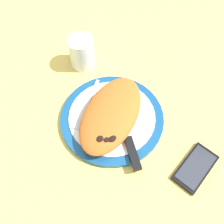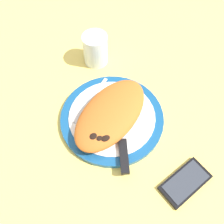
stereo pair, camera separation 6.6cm
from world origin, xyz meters
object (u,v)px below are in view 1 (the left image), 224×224
Objects in this scene: calzone at (112,114)px; water_glass at (82,54)px; plate at (112,118)px; fork at (85,108)px; smartphone at (195,168)px; knife at (129,142)px.

calzone is 2.68× the size of water_glass.
fork is (0.02, -7.54, 1.12)cm from plate.
plate is 1.65× the size of fork.
plate is 3.29cm from calzone.
plate is 2.04× the size of smartphone.
water_glass reaches higher than plate.
plate is at bearing 90.18° from fork.
plate is 8.95cm from knife.
calzone reaches higher than smartphone.
calzone reaches higher than fork.
smartphone is 1.41× the size of water_glass.
knife reaches higher than smartphone.
smartphone is at bearing 77.96° from fork.
smartphone is (6.59, 30.88, -1.39)cm from fork.
calzone is 1.54× the size of fork.
calzone is at bearing 84.76° from fork.
knife is at bearing 43.76° from water_glass.
plate is 24.26cm from smartphone.
water_glass is (-22.17, -21.23, 1.98)cm from knife.
calzone is at bearing -130.68° from knife.
water_glass reaches higher than smartphone.
plate is at bearing -133.13° from knife.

